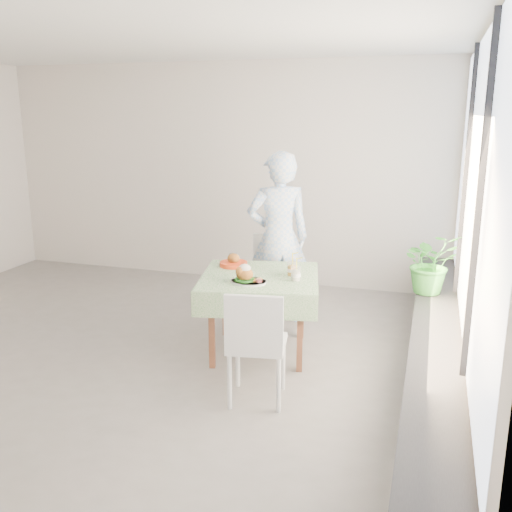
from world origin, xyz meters
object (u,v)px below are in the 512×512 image
(cafe_table, at_px, (260,305))
(juice_cup_orange, at_px, (292,269))
(chair_near, at_px, (257,366))
(potted_plant, at_px, (431,263))
(diner, at_px, (278,238))
(main_dish, at_px, (247,277))
(chair_far, at_px, (266,297))

(cafe_table, relative_size, juice_cup_orange, 4.86)
(chair_near, xyz_separation_m, potted_plant, (1.23, 1.61, 0.51))
(diner, relative_size, main_dish, 5.61)
(juice_cup_orange, distance_m, potted_plant, 1.36)
(cafe_table, bearing_deg, potted_plant, 26.16)
(chair_far, xyz_separation_m, chair_near, (0.40, -1.62, -0.00))
(main_dish, height_order, potted_plant, potted_plant)
(chair_near, xyz_separation_m, juice_cup_orange, (0.03, 0.97, 0.52))
(juice_cup_orange, bearing_deg, diner, 113.56)
(potted_plant, bearing_deg, juice_cup_orange, -151.92)
(chair_near, height_order, main_dish, chair_near)
(chair_near, relative_size, juice_cup_orange, 3.60)
(chair_near, xyz_separation_m, main_dish, (-0.29, 0.64, 0.52))
(cafe_table, bearing_deg, main_dish, -100.02)
(diner, distance_m, juice_cup_orange, 0.85)
(cafe_table, xyz_separation_m, juice_cup_orange, (0.28, 0.09, 0.34))
(cafe_table, distance_m, juice_cup_orange, 0.45)
(main_dish, bearing_deg, cafe_table, 79.98)
(juice_cup_orange, height_order, potted_plant, potted_plant)
(chair_far, relative_size, chair_near, 1.01)
(chair_far, xyz_separation_m, main_dish, (0.11, -0.98, 0.51))
(cafe_table, height_order, chair_far, chair_far)
(diner, bearing_deg, potted_plant, 148.74)
(cafe_table, distance_m, potted_plant, 1.68)
(chair_far, height_order, potted_plant, potted_plant)
(chair_far, bearing_deg, juice_cup_orange, -56.33)
(diner, bearing_deg, main_dish, 64.57)
(main_dish, distance_m, juice_cup_orange, 0.46)
(cafe_table, bearing_deg, chair_near, -74.30)
(chair_far, height_order, juice_cup_orange, juice_cup_orange)
(potted_plant, bearing_deg, chair_far, 179.70)
(diner, relative_size, potted_plant, 3.05)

